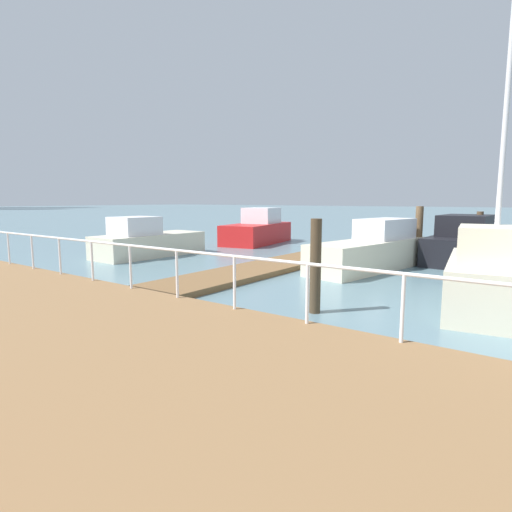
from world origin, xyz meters
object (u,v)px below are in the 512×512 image
moored_boat_3 (147,241)px  moored_boat_1 (258,230)px  moored_boat_0 (494,276)px  moored_boat_4 (373,250)px  moored_boat_2 (469,243)px

moored_boat_3 → moored_boat_1: bearing=-5.1°
moored_boat_0 → moored_boat_1: size_ratio=1.31×
moored_boat_1 → moored_boat_4: (-4.88, -8.82, -0.06)m
moored_boat_4 → moored_boat_3: bearing=105.8°
moored_boat_1 → moored_boat_3: bearing=174.9°
moored_boat_1 → moored_boat_3: moored_boat_1 is taller
moored_boat_3 → moored_boat_4: moored_boat_4 is taller
moored_boat_3 → moored_boat_4: size_ratio=0.84×
moored_boat_0 → moored_boat_1: bearing=56.3°
moored_boat_2 → moored_boat_4: 5.21m
moored_boat_1 → moored_boat_2: size_ratio=0.80×
moored_boat_1 → moored_boat_3: size_ratio=1.11×
moored_boat_2 → moored_boat_4: size_ratio=1.17×
moored_boat_2 → moored_boat_3: 13.98m
moored_boat_0 → moored_boat_2: bearing=12.6°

